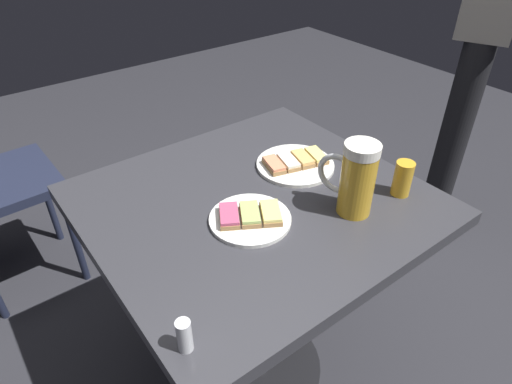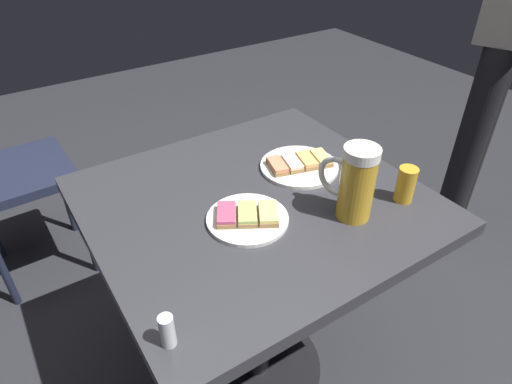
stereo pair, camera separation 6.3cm
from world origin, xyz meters
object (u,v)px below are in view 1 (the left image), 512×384
at_px(plate_far, 295,163).
at_px(salt_shaker, 184,336).
at_px(beer_glass_small, 403,179).
at_px(plate_near, 250,217).
at_px(beer_mug, 355,179).
at_px(patron_standing, 492,9).

distance_m(plate_far, salt_shaker, 0.63).
relative_size(beer_glass_small, salt_shaker, 1.36).
height_order(plate_near, beer_mug, beer_mug).
height_order(plate_far, salt_shaker, salt_shaker).
bearing_deg(beer_mug, salt_shaker, 100.75).
height_order(plate_near, salt_shaker, salt_shaker).
bearing_deg(patron_standing, plate_far, -20.28).
height_order(beer_glass_small, patron_standing, patron_standing).
bearing_deg(patron_standing, plate_near, -15.41).
xyz_separation_m(plate_far, salt_shaker, (-0.33, 0.53, 0.02)).
bearing_deg(plate_far, patron_standing, -86.82).
bearing_deg(plate_far, beer_glass_small, -153.88).
distance_m(plate_near, salt_shaker, 0.36).
bearing_deg(beer_mug, beer_glass_small, -100.47).
bearing_deg(salt_shaker, plate_far, -58.54).
bearing_deg(plate_far, plate_near, 115.75).
height_order(plate_near, beer_glass_small, beer_glass_small).
relative_size(plate_near, plate_far, 0.90).
height_order(plate_far, beer_glass_small, beer_glass_small).
distance_m(plate_far, beer_mug, 0.24).
height_order(plate_near, patron_standing, patron_standing).
xyz_separation_m(plate_near, plate_far, (0.12, -0.24, -0.00)).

